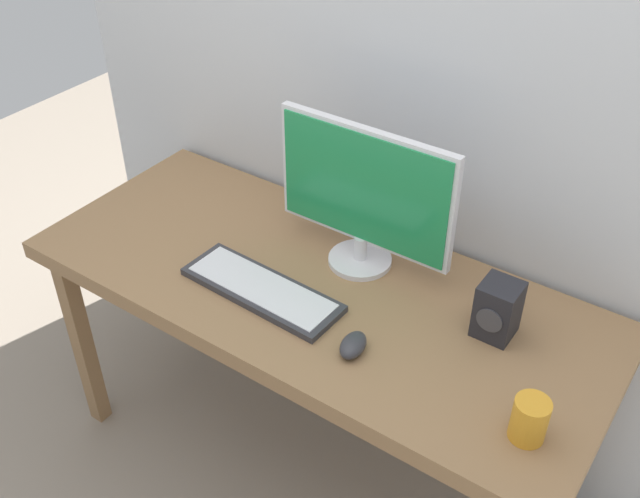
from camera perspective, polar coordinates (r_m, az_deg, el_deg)
ground_plane at (r=2.57m, az=-0.29°, el=-16.07°), size 6.00×6.00×0.00m
desk at (r=2.05m, az=-0.35°, el=-4.15°), size 1.62×0.68×0.77m
monitor at (r=1.95m, az=3.44°, el=4.22°), size 0.52×0.18×0.41m
keyboard_primary at (r=1.97m, az=-4.53°, el=-3.13°), size 0.46×0.17×0.02m
mouse at (r=1.79m, az=2.58°, el=-7.44°), size 0.07×0.10×0.04m
speaker_right at (r=1.86m, az=13.58°, el=-4.57°), size 0.10×0.10×0.15m
coffee_mug at (r=1.65m, az=15.90°, el=-12.57°), size 0.08×0.08×0.11m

